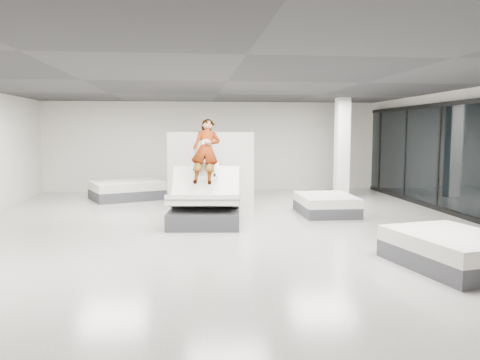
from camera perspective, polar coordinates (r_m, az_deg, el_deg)
The scene contains 9 objects.
room at distance 10.04m, azimuth -1.52°, elevation 2.82°, with size 14.00×14.04×3.20m.
hero_bed at distance 10.97m, azimuth -4.25°, elevation -3.13°, with size 1.81×2.28×1.41m.
person at distance 11.20m, azimuth -4.17°, elevation 1.90°, with size 0.64×0.42×1.76m, color slate.
remote at distance 10.86m, azimuth -3.13°, elevation 0.61°, with size 0.05×0.14×0.03m, color black.
divider_panel at distance 12.72m, azimuth -3.57°, elevation 1.05°, with size 2.34×0.11×2.13m, color white.
flat_bed_right_far at distance 12.40m, azimuth 10.43°, elevation -2.95°, with size 1.36×1.81×0.50m.
flat_bed_right_near at distance 8.22m, azimuth 24.55°, elevation -7.83°, with size 1.85×2.23×0.54m.
flat_bed_left_far at distance 15.26m, azimuth -13.63°, elevation -1.21°, with size 2.54×2.28×0.57m.
column at distance 15.27m, azimuth 12.32°, elevation 3.77°, with size 0.40×0.40×3.20m, color white.
Camera 1 is at (-0.76, -10.00, 2.16)m, focal length 35.00 mm.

